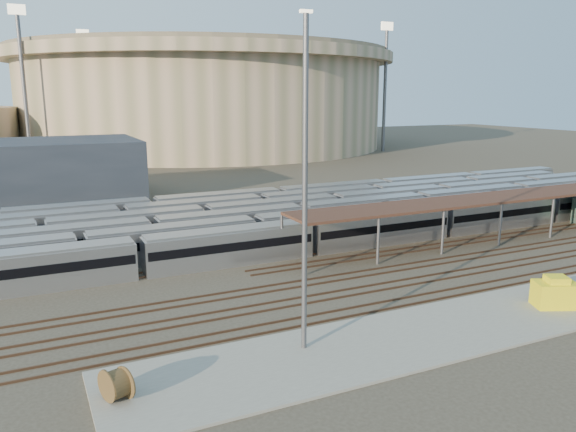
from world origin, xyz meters
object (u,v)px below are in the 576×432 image
Objects in this scene: cable_reel_east at (115,382)px; yard_light_pole at (305,188)px; yellow_equipment at (555,294)px; cable_reel_west at (116,385)px.

yard_light_pole is at bearing 4.45° from cable_reel_east.
yellow_equipment reaches higher than cable_reel_east.
cable_reel_east is at bearing 90.00° from cable_reel_west.
cable_reel_east is (0.00, 0.47, -0.10)m from cable_reel_west.
yard_light_pole reaches higher than yellow_equipment.
yard_light_pole is (12.87, 1.48, 10.29)m from cable_reel_west.
yellow_equipment is at bearing -1.78° from cable_reel_east.
yellow_equipment is at bearing -5.37° from yard_light_pole.
cable_reel_west is at bearing -156.95° from yellow_equipment.
cable_reel_east is 0.52× the size of yellow_equipment.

